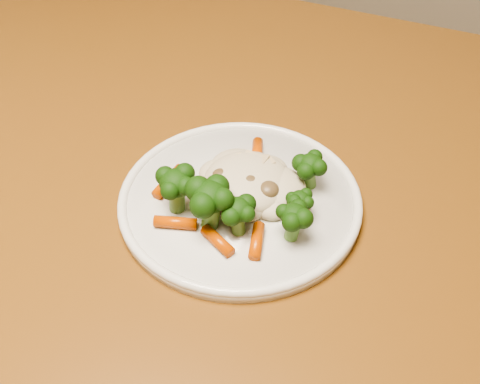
{
  "coord_description": "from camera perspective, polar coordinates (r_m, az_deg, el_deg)",
  "views": [
    {
      "loc": [
        0.36,
        -0.26,
        1.2
      ],
      "look_at": [
        0.12,
        0.13,
        0.77
      ],
      "focal_mm": 45.0,
      "sensor_mm": 36.0,
      "label": 1
    }
  ],
  "objects": [
    {
      "name": "meal",
      "position": [
        0.61,
        0.1,
        0.2
      ],
      "size": [
        0.18,
        0.17,
        0.05
      ],
      "color": "beige",
      "rests_on": "plate"
    },
    {
      "name": "plate",
      "position": [
        0.64,
        0.0,
        -0.93
      ],
      "size": [
        0.25,
        0.25,
        0.01
      ],
      "primitive_type": "cylinder",
      "color": "white",
      "rests_on": "dining_table"
    },
    {
      "name": "dining_table",
      "position": [
        0.74,
        -0.43,
        -3.23
      ],
      "size": [
        1.4,
        1.04,
        0.75
      ],
      "rotation": [
        0.0,
        0.0,
        0.16
      ],
      "color": "brown",
      "rests_on": "ground"
    }
  ]
}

